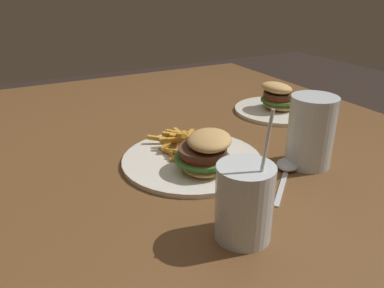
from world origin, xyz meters
TOP-DOWN VIEW (x-y plane):
  - dining_table at (0.00, 0.00)m, footprint 1.51×1.05m
  - meal_plate_near at (0.09, -0.12)m, footprint 0.30×0.30m
  - beer_glass at (0.19, 0.10)m, footprint 0.09×0.09m
  - juice_glass at (0.33, -0.17)m, footprint 0.09×0.09m
  - spoon at (0.19, 0.04)m, footprint 0.15×0.16m
  - meal_plate_far at (-0.11, 0.26)m, footprint 0.25×0.25m

SIDE VIEW (x-z plane):
  - dining_table at x=0.00m, z-range 0.27..1.03m
  - spoon at x=0.19m, z-range 0.75..0.77m
  - meal_plate_near at x=0.09m, z-range 0.73..0.82m
  - meal_plate_far at x=-0.11m, z-range 0.73..0.83m
  - juice_glass at x=0.33m, z-range 0.70..0.91m
  - beer_glass at x=0.19m, z-range 0.75..0.90m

